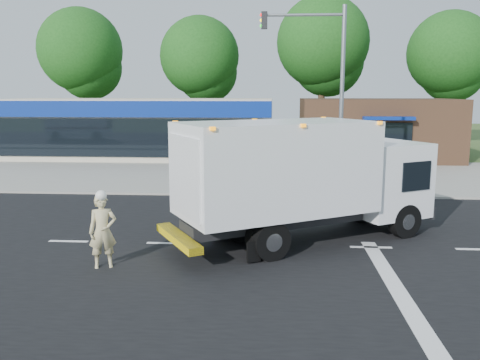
# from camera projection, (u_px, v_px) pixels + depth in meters

# --- Properties ---
(ground) EXTENTS (120.00, 120.00, 0.00)m
(ground) POSITION_uv_depth(u_px,v_px,m) (267.00, 246.00, 14.92)
(ground) COLOR #385123
(ground) RESTS_ON ground
(road_asphalt) EXTENTS (60.00, 14.00, 0.02)m
(road_asphalt) POSITION_uv_depth(u_px,v_px,m) (268.00, 246.00, 14.92)
(road_asphalt) COLOR black
(road_asphalt) RESTS_ON ground
(sidewalk) EXTENTS (60.00, 2.40, 0.12)m
(sidewalk) POSITION_uv_depth(u_px,v_px,m) (270.00, 190.00, 22.97)
(sidewalk) COLOR gray
(sidewalk) RESTS_ON ground
(parking_apron) EXTENTS (60.00, 9.00, 0.02)m
(parking_apron) POSITION_uv_depth(u_px,v_px,m) (271.00, 172.00, 28.68)
(parking_apron) COLOR gray
(parking_apron) RESTS_ON ground
(lane_markings) EXTENTS (55.20, 7.00, 0.01)m
(lane_markings) POSITION_uv_depth(u_px,v_px,m) (318.00, 261.00, 13.50)
(lane_markings) COLOR silver
(lane_markings) RESTS_ON road_asphalt
(ems_box_truck) EXTENTS (8.40, 6.30, 3.65)m
(ems_box_truck) POSITION_uv_depth(u_px,v_px,m) (303.00, 173.00, 14.98)
(ems_box_truck) COLOR black
(ems_box_truck) RESTS_ON ground
(emergency_worker) EXTENTS (0.82, 0.68, 2.03)m
(emergency_worker) POSITION_uv_depth(u_px,v_px,m) (103.00, 230.00, 12.92)
(emergency_worker) COLOR tan
(emergency_worker) RESTS_ON ground
(retail_strip_mall) EXTENTS (18.00, 6.20, 4.00)m
(retail_strip_mall) POSITION_uv_depth(u_px,v_px,m) (140.00, 128.00, 34.75)
(retail_strip_mall) COLOR #BEB39D
(retail_strip_mall) RESTS_ON ground
(brown_storefront) EXTENTS (10.00, 6.70, 4.00)m
(brown_storefront) POSITION_uv_depth(u_px,v_px,m) (377.00, 129.00, 33.75)
(brown_storefront) COLOR #382316
(brown_storefront) RESTS_ON ground
(traffic_signal_pole) EXTENTS (3.51, 0.25, 8.00)m
(traffic_signal_pole) POSITION_uv_depth(u_px,v_px,m) (327.00, 81.00, 21.39)
(traffic_signal_pole) COLOR gray
(traffic_signal_pole) RESTS_ON ground
(background_trees) EXTENTS (36.77, 7.39, 12.10)m
(background_trees) POSITION_uv_depth(u_px,v_px,m) (263.00, 55.00, 41.39)
(background_trees) COLOR #332114
(background_trees) RESTS_ON ground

